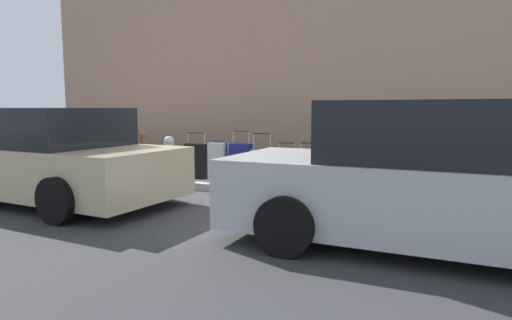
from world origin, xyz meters
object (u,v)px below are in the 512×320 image
Objects in this scene: suitcase_black_3 at (367,172)px; parked_car_silver_0 at (445,181)px; suitcase_red_6 at (286,170)px; suitcase_teal_0 at (462,181)px; parked_car_beige_1 at (47,157)px; suitcase_silver_2 at (398,175)px; suitcase_maroon_4 at (339,174)px; suitcase_navy_1 at (429,177)px; suitcase_teal_7 at (262,167)px; suitcase_olive_5 at (312,171)px; suitcase_silver_9 at (218,161)px; suitcase_navy_8 at (241,162)px; fire_hydrant at (169,155)px; bollard_post at (143,154)px; suitcase_black_10 at (196,161)px.

parked_car_silver_0 reaches higher than suitcase_black_3.
suitcase_teal_0 is at bearing 179.69° from suitcase_red_6.
parked_car_beige_1 is at bearing 0.00° from parked_car_silver_0.
suitcase_maroon_4 is (0.98, 0.00, -0.04)m from suitcase_silver_2.
suitcase_teal_7 is (2.92, 0.04, 0.00)m from suitcase_navy_1.
suitcase_olive_5 is 3.24m from parked_car_silver_0.
suitcase_silver_9 is 0.16× the size of parked_car_silver_0.
suitcase_navy_1 is 1.09× the size of suitcase_silver_9.
suitcase_olive_5 is (0.97, 0.05, -0.03)m from suitcase_black_3.
suitcase_teal_0 is 0.89× the size of suitcase_navy_8.
suitcase_maroon_4 is at bearing 2.27° from suitcase_navy_1.
suitcase_maroon_4 is 2.90m from parked_car_silver_0.
suitcase_silver_2 is 2.94m from suitcase_navy_8.
suitcase_navy_1 is 2.39m from parked_car_silver_0.
suitcase_black_3 is 0.19× the size of parked_car_beige_1.
parked_car_silver_0 is (-5.35, 2.37, 0.18)m from fire_hydrant.
parked_car_silver_0 is at bearing 139.04° from suitcase_red_6.
bollard_post reaches higher than suitcase_teal_0.
suitcase_maroon_4 is 2.43m from suitcase_silver_9.
suitcase_teal_0 is at bearing -94.56° from parked_car_silver_0.
suitcase_black_10 is 1.12× the size of fire_hydrant.
suitcase_navy_8 is 1.66m from fire_hydrant.
fire_hydrant is at bearing 0.02° from suitcase_teal_0.
suitcase_black_3 reaches higher than fire_hydrant.
parked_car_silver_0 reaches higher than suitcase_silver_2.
suitcase_maroon_4 is (1.45, 0.06, -0.04)m from suitcase_navy_1.
parked_car_beige_1 is (0.17, 2.22, 0.15)m from bollard_post.
suitcase_olive_5 is 0.87× the size of suitcase_black_10.
suitcase_olive_5 is (0.50, -0.02, 0.02)m from suitcase_maroon_4.
suitcase_silver_2 is 1.11× the size of suitcase_olive_5.
suitcase_silver_2 reaches higher than suitcase_teal_0.
suitcase_teal_7 is at bearing 178.45° from suitcase_silver_9.
bollard_post is at bearing 1.57° from suitcase_olive_5.
suitcase_silver_2 is 1.99m from suitcase_red_6.
suitcase_black_3 reaches higher than suitcase_maroon_4.
suitcase_navy_8 reaches higher than fire_hydrant.
suitcase_navy_8 is at bearing -134.63° from parked_car_beige_1.
suitcase_maroon_4 is at bearing 178.94° from suitcase_silver_9.
suitcase_silver_9 is (1.92, -0.02, 0.07)m from suitcase_olive_5.
suitcase_navy_8 is at bearing -1.08° from suitcase_black_3.
suitcase_teal_7 is at bearing 0.75° from suitcase_navy_1.
suitcase_teal_0 is 1.04× the size of suitcase_maroon_4.
suitcase_teal_7 is at bearing -0.75° from suitcase_maroon_4.
suitcase_navy_1 is 1.95m from suitcase_olive_5.
parked_car_beige_1 reaches higher than suitcase_teal_0.
suitcase_teal_7 is at bearing -177.90° from bollard_post.
suitcase_black_10 reaches higher than suitcase_navy_1.
bollard_post is 0.19× the size of parked_car_beige_1.
suitcase_red_6 is 0.95× the size of fire_hydrant.
suitcase_olive_5 is 1.46m from suitcase_navy_8.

